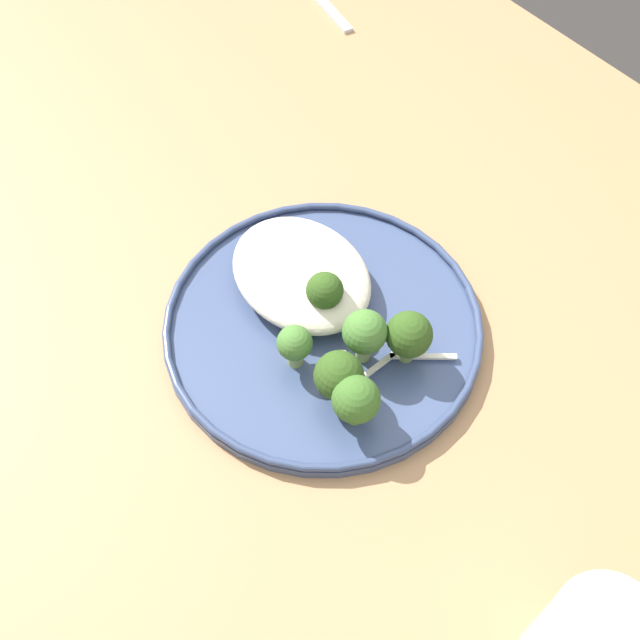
% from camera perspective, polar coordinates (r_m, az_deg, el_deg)
% --- Properties ---
extents(ground, '(6.00, 6.00, 0.00)m').
position_cam_1_polar(ground, '(1.42, 0.11, -17.44)').
color(ground, '#2D2B28').
extents(wooden_dining_table, '(1.40, 1.00, 0.74)m').
position_cam_1_polar(wooden_dining_table, '(0.81, 0.19, -3.89)').
color(wooden_dining_table, '#9E754C').
rests_on(wooden_dining_table, ground).
extents(dinner_plate, '(0.29, 0.29, 0.02)m').
position_cam_1_polar(dinner_plate, '(0.73, 0.00, -0.50)').
color(dinner_plate, '#38476B').
rests_on(dinner_plate, wooden_dining_table).
extents(noodle_bed, '(0.15, 0.12, 0.04)m').
position_cam_1_polar(noodle_bed, '(0.74, -1.34, 3.29)').
color(noodle_bed, beige).
rests_on(noodle_bed, dinner_plate).
extents(seared_scallop_front_small, '(0.02, 0.02, 0.02)m').
position_cam_1_polar(seared_scallop_front_small, '(0.74, -3.62, 1.93)').
color(seared_scallop_front_small, '#E5C689').
rests_on(seared_scallop_front_small, dinner_plate).
extents(seared_scallop_tilted_round, '(0.03, 0.03, 0.01)m').
position_cam_1_polar(seared_scallop_tilted_round, '(0.75, 1.74, 3.57)').
color(seared_scallop_tilted_round, '#E5C689').
rests_on(seared_scallop_tilted_round, dinner_plate).
extents(seared_scallop_rear_pale, '(0.03, 0.03, 0.02)m').
position_cam_1_polar(seared_scallop_rear_pale, '(0.77, -0.99, 4.76)').
color(seared_scallop_rear_pale, '#E5C689').
rests_on(seared_scallop_rear_pale, dinner_plate).
extents(seared_scallop_half_hidden, '(0.02, 0.02, 0.02)m').
position_cam_1_polar(seared_scallop_half_hidden, '(0.74, -1.55, 1.79)').
color(seared_scallop_half_hidden, '#DBB77A').
rests_on(seared_scallop_half_hidden, dinner_plate).
extents(seared_scallop_center_golden, '(0.04, 0.04, 0.01)m').
position_cam_1_polar(seared_scallop_center_golden, '(0.74, 0.48, 2.43)').
color(seared_scallop_center_golden, '#DBB77A').
rests_on(seared_scallop_center_golden, dinner_plate).
extents(seared_scallop_on_noodles, '(0.03, 0.03, 0.02)m').
position_cam_1_polar(seared_scallop_on_noodles, '(0.75, -1.84, 3.53)').
color(seared_scallop_on_noodles, '#E5C689').
rests_on(seared_scallop_on_noodles, dinner_plate).
extents(broccoli_floret_left_leaning, '(0.04, 0.04, 0.06)m').
position_cam_1_polar(broccoli_floret_left_leaning, '(0.65, 2.56, -5.67)').
color(broccoli_floret_left_leaning, '#7A994C').
rests_on(broccoli_floret_left_leaning, dinner_plate).
extents(broccoli_floret_small_sprig, '(0.04, 0.04, 0.06)m').
position_cam_1_polar(broccoli_floret_small_sprig, '(0.69, 6.30, -1.09)').
color(broccoli_floret_small_sprig, '#7A994C').
rests_on(broccoli_floret_small_sprig, dinner_plate).
extents(broccoli_floret_tall_stalk, '(0.04, 0.04, 0.05)m').
position_cam_1_polar(broccoli_floret_tall_stalk, '(0.67, 1.34, -3.98)').
color(broccoli_floret_tall_stalk, '#89A356').
rests_on(broccoli_floret_tall_stalk, dinner_plate).
extents(broccoli_floret_split_head, '(0.03, 0.03, 0.05)m').
position_cam_1_polar(broccoli_floret_split_head, '(0.69, -1.80, -1.73)').
color(broccoli_floret_split_head, '#89A356').
rests_on(broccoli_floret_split_head, dinner_plate).
extents(broccoli_floret_front_edge, '(0.04, 0.04, 0.06)m').
position_cam_1_polar(broccoli_floret_front_edge, '(0.68, 3.17, -0.93)').
color(broccoli_floret_front_edge, '#89A356').
rests_on(broccoli_floret_front_edge, dinner_plate).
extents(broccoli_floret_right_tilted, '(0.03, 0.03, 0.06)m').
position_cam_1_polar(broccoli_floret_right_tilted, '(0.71, 0.34, 1.97)').
color(broccoli_floret_right_tilted, '#7A994C').
rests_on(broccoli_floret_right_tilted, dinner_plate).
extents(onion_sliver_short_strip, '(0.03, 0.03, 0.00)m').
position_cam_1_polar(onion_sliver_short_strip, '(0.70, 1.41, -3.54)').
color(onion_sliver_short_strip, silver).
rests_on(onion_sliver_short_strip, dinner_plate).
extents(onion_sliver_long_sliver, '(0.04, 0.05, 0.00)m').
position_cam_1_polar(onion_sliver_long_sliver, '(0.71, 7.31, -2.57)').
color(onion_sliver_long_sliver, silver).
rests_on(onion_sliver_long_sliver, dinner_plate).
extents(onion_sliver_pale_crescent, '(0.01, 0.05, 0.00)m').
position_cam_1_polar(onion_sliver_pale_crescent, '(0.71, 4.60, -2.89)').
color(onion_sliver_pale_crescent, silver).
rests_on(onion_sliver_pale_crescent, dinner_plate).
extents(onion_sliver_curled_piece, '(0.04, 0.04, 0.00)m').
position_cam_1_polar(onion_sliver_curled_piece, '(0.74, 0.50, 0.71)').
color(onion_sliver_curled_piece, silver).
rests_on(onion_sliver_curled_piece, dinner_plate).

